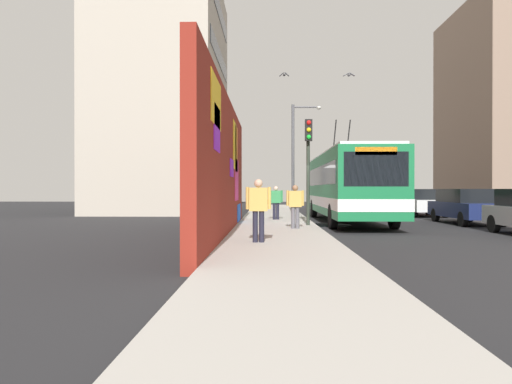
% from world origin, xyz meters
% --- Properties ---
extents(ground_plane, '(80.00, 80.00, 0.00)m').
position_xyz_m(ground_plane, '(0.00, 0.00, 0.00)').
color(ground_plane, '#232326').
extents(sidewalk_slab, '(48.00, 3.20, 0.15)m').
position_xyz_m(sidewalk_slab, '(0.00, 1.60, 0.07)').
color(sidewalk_slab, '#ADA8A0').
rests_on(sidewalk_slab, ground_plane).
extents(graffiti_wall, '(14.19, 0.32, 4.54)m').
position_xyz_m(graffiti_wall, '(-3.89, 3.35, 2.28)').
color(graffiti_wall, maroon).
rests_on(graffiti_wall, ground_plane).
extents(building_far_left, '(12.49, 7.73, 16.13)m').
position_xyz_m(building_far_left, '(13.60, 9.20, 8.07)').
color(building_far_left, '#B2A899').
rests_on(building_far_left, ground_plane).
extents(city_bus, '(12.07, 2.67, 5.04)m').
position_xyz_m(city_bus, '(3.01, -1.80, 1.81)').
color(city_bus, '#19723F').
rests_on(city_bus, ground_plane).
extents(parked_car_navy, '(4.87, 1.85, 1.58)m').
position_xyz_m(parked_car_navy, '(2.10, -7.00, 0.84)').
color(parked_car_navy, navy).
rests_on(parked_car_navy, ground_plane).
extents(parked_car_white, '(4.16, 1.90, 1.58)m').
position_xyz_m(parked_car_white, '(8.23, -7.00, 0.83)').
color(parked_car_white, white).
rests_on(parked_car_white, ground_plane).
extents(parked_car_red, '(4.69, 1.80, 1.58)m').
position_xyz_m(parked_car_red, '(14.23, -7.00, 0.83)').
color(parked_car_red, '#B21E19').
rests_on(parked_car_red, ground_plane).
extents(pedestrian_near_wall, '(0.23, 0.68, 1.68)m').
position_xyz_m(pedestrian_near_wall, '(-6.82, 2.19, 1.14)').
color(pedestrian_near_wall, '#1E1E2D').
rests_on(pedestrian_near_wall, sidewalk_slab).
extents(pedestrian_midblock, '(0.22, 0.72, 1.56)m').
position_xyz_m(pedestrian_midblock, '(2.69, 1.58, 1.05)').
color(pedestrian_midblock, '#1E1E2D').
rests_on(pedestrian_midblock, sidewalk_slab).
extents(pedestrian_at_curb, '(0.22, 0.64, 1.57)m').
position_xyz_m(pedestrian_at_curb, '(-2.36, 0.95, 1.06)').
color(pedestrian_at_curb, '#595960').
rests_on(pedestrian_at_curb, sidewalk_slab).
extents(traffic_light, '(0.49, 0.28, 4.17)m').
position_xyz_m(traffic_light, '(-0.82, 0.35, 2.96)').
color(traffic_light, '#2D382D').
rests_on(traffic_light, sidewalk_slab).
extents(street_lamp, '(0.44, 1.77, 6.47)m').
position_xyz_m(street_lamp, '(8.80, 0.25, 3.88)').
color(street_lamp, '#4C4C51').
rests_on(street_lamp, sidewalk_slab).
extents(flying_pigeons, '(10.00, 4.41, 2.58)m').
position_xyz_m(flying_pigeons, '(1.12, -1.16, 7.87)').
color(flying_pigeons, '#47474C').
extents(curbside_puddle, '(2.19, 2.19, 0.00)m').
position_xyz_m(curbside_puddle, '(1.31, -0.60, 0.00)').
color(curbside_puddle, black).
rests_on(curbside_puddle, ground_plane).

